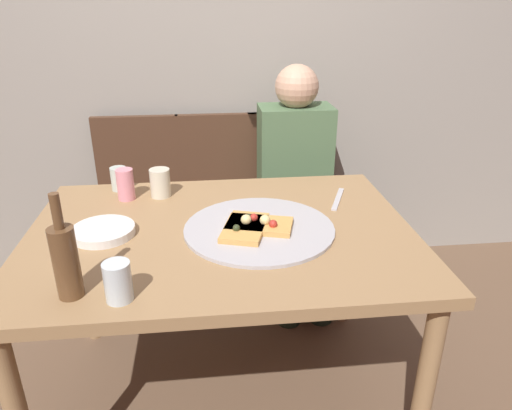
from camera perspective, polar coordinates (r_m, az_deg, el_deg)
ground_plane at (r=2.06m, az=-3.57°, el=-21.48°), size 8.00×8.00×0.00m
back_wall at (r=2.57m, az=-5.75°, el=20.15°), size 6.00×0.10×2.60m
dining_table at (r=1.66m, az=-4.14°, el=-5.44°), size 1.30×0.95×0.73m
pizza_tray at (r=1.61m, az=0.39°, el=-2.87°), size 0.51×0.51×0.01m
pizza_slice_last at (r=1.58m, az=-1.31°, el=-2.61°), size 0.19×0.25×0.05m
pizza_slice_extra at (r=1.60m, az=0.46°, el=-2.34°), size 0.25×0.18×0.05m
wine_bottle at (r=1.32m, az=-21.92°, el=-6.12°), size 0.07×0.07×0.29m
tumbler_near at (r=1.90m, az=-11.44°, el=2.62°), size 0.08×0.08×0.11m
tumbler_far at (r=2.01m, az=-16.14°, el=3.05°), size 0.07×0.07×0.10m
wine_glass at (r=1.29m, az=-16.26°, el=-8.83°), size 0.07×0.07×0.11m
soda_can at (r=1.90m, az=-15.41°, el=2.40°), size 0.07×0.07×0.12m
plate_stack at (r=1.65m, az=-17.91°, el=-3.07°), size 0.21×0.21×0.03m
table_knife at (r=1.87m, az=9.81°, el=0.72°), size 0.10×0.21×0.01m
chair_left at (r=2.53m, az=-13.93°, el=1.15°), size 0.44×0.44×0.90m
chair_middle at (r=2.51m, az=-4.24°, el=1.59°), size 0.44×0.44×0.90m
chair_right at (r=2.55m, az=4.24°, el=1.94°), size 0.44×0.44×0.90m
guest_in_sweater at (r=2.36m, az=4.99°, el=3.46°), size 0.36×0.56×1.17m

